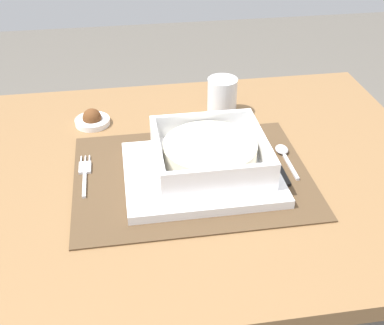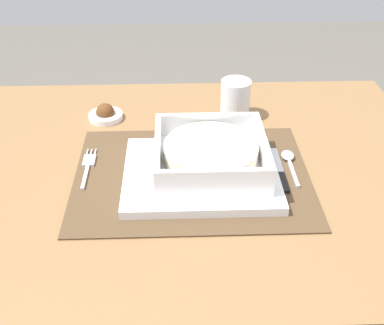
# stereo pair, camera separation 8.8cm
# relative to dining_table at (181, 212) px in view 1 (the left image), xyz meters

# --- Properties ---
(dining_table) EXTENTS (0.97, 0.72, 0.73)m
(dining_table) POSITION_rel_dining_table_xyz_m (0.00, 0.00, 0.00)
(dining_table) COLOR brown
(dining_table) RESTS_ON ground
(placemat) EXTENTS (0.42, 0.32, 0.00)m
(placemat) POSITION_rel_dining_table_xyz_m (0.02, -0.03, 0.11)
(placemat) COLOR #4C3823
(placemat) RESTS_ON dining_table
(serving_plate) EXTENTS (0.27, 0.22, 0.02)m
(serving_plate) POSITION_rel_dining_table_xyz_m (0.03, -0.04, 0.12)
(serving_plate) COLOR white
(serving_plate) RESTS_ON placemat
(porridge_bowl) EXTENTS (0.20, 0.20, 0.05)m
(porridge_bowl) POSITION_rel_dining_table_xyz_m (0.05, -0.02, 0.15)
(porridge_bowl) COLOR white
(porridge_bowl) RESTS_ON serving_plate
(fork) EXTENTS (0.02, 0.13, 0.00)m
(fork) POSITION_rel_dining_table_xyz_m (-0.17, 0.00, 0.11)
(fork) COLOR silver
(fork) RESTS_ON placemat
(spoon) EXTENTS (0.02, 0.11, 0.01)m
(spoon) POSITION_rel_dining_table_xyz_m (0.20, 0.01, 0.11)
(spoon) COLOR silver
(spoon) RESTS_ON placemat
(butter_knife) EXTENTS (0.01, 0.14, 0.01)m
(butter_knife) POSITION_rel_dining_table_xyz_m (0.18, -0.03, 0.11)
(butter_knife) COLOR black
(butter_knife) RESTS_ON placemat
(drinking_glass) EXTENTS (0.06, 0.06, 0.08)m
(drinking_glass) POSITION_rel_dining_table_xyz_m (0.12, 0.19, 0.15)
(drinking_glass) COLOR white
(drinking_glass) RESTS_ON dining_table
(condiment_saucer) EXTENTS (0.07, 0.07, 0.04)m
(condiment_saucer) POSITION_rel_dining_table_xyz_m (-0.16, 0.19, 0.12)
(condiment_saucer) COLOR white
(condiment_saucer) RESTS_ON dining_table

